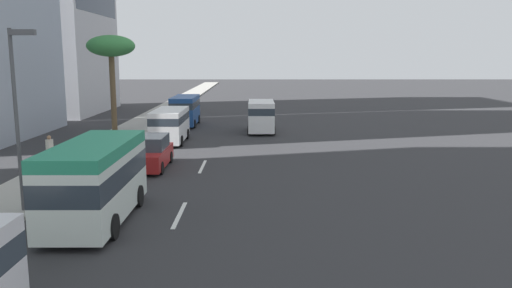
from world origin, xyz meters
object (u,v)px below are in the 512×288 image
object	(u,v)px
minibus_lead	(96,179)
van_second	(185,109)
van_fifth	(170,124)
palm_tree	(111,48)
street_lamp	(18,100)
car_third	(150,153)
van_fourth	(261,115)
pedestrian_near_lamp	(50,149)

from	to	relation	value
minibus_lead	van_second	bearing A→B (deg)	-179.28
van_fifth	van_second	bearing A→B (deg)	-179.15
minibus_lead	palm_tree	world-z (taller)	palm_tree
minibus_lead	palm_tree	bearing A→B (deg)	-166.56
van_fifth	street_lamp	bearing A→B (deg)	-9.64
car_third	van_fourth	world-z (taller)	van_fourth
pedestrian_near_lamp	palm_tree	distance (m)	11.56
van_second	pedestrian_near_lamp	distance (m)	17.70
van_fourth	pedestrian_near_lamp	distance (m)	17.22
van_fourth	van_fifth	bearing A→B (deg)	127.18
van_fifth	pedestrian_near_lamp	world-z (taller)	van_fifth
minibus_lead	palm_tree	size ratio (longest dim) A/B	0.88
pedestrian_near_lamp	street_lamp	xyz separation A→B (m)	(-7.69, -2.15, 3.22)
car_third	palm_tree	distance (m)	12.35
street_lamp	van_fourth	bearing A→B (deg)	-23.41
car_third	palm_tree	bearing A→B (deg)	-155.32
pedestrian_near_lamp	street_lamp	distance (m)	8.61
palm_tree	van_fifth	bearing A→B (deg)	-113.80
van_second	van_fifth	xyz separation A→B (m)	(-8.70, -0.13, -0.12)
van_fourth	van_fifth	world-z (taller)	van_fourth
palm_tree	street_lamp	world-z (taller)	palm_tree
minibus_lead	car_third	distance (m)	8.84
van_fourth	van_second	bearing A→B (deg)	58.45
van_second	street_lamp	bearing A→B (deg)	-5.99
palm_tree	street_lamp	bearing A→B (deg)	-174.98
van_fifth	pedestrian_near_lamp	xyz separation A→B (m)	(-8.34, 4.87, -0.26)
car_third	street_lamp	size ratio (longest dim) A/B	0.67
car_third	van_second	bearing A→B (deg)	-178.53
minibus_lead	van_fifth	distance (m)	16.92
car_third	van_fifth	xyz separation A→B (m)	(8.12, 0.30, 0.51)
car_third	pedestrian_near_lamp	bearing A→B (deg)	-87.51
minibus_lead	van_second	xyz separation A→B (m)	(25.62, 0.32, -0.13)
minibus_lead	street_lamp	bearing A→B (deg)	-106.81
street_lamp	car_third	bearing A→B (deg)	-20.92
street_lamp	van_fifth	bearing A→B (deg)	-9.64
van_second	van_fourth	size ratio (longest dim) A/B	1.17
minibus_lead	van_fourth	distance (m)	22.53
van_fifth	minibus_lead	bearing A→B (deg)	0.66
palm_tree	street_lamp	xyz separation A→B (m)	(-17.94, -1.58, -2.12)
van_second	van_fifth	world-z (taller)	van_second
minibus_lead	car_third	world-z (taller)	minibus_lead
minibus_lead	van_fourth	bearing A→B (deg)	164.32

